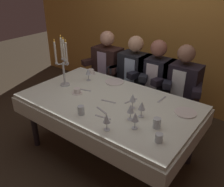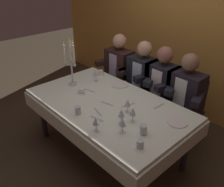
# 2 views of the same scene
# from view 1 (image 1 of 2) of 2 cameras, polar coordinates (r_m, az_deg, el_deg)

# --- Properties ---
(ground_plane) EXTENTS (12.00, 12.00, 0.00)m
(ground_plane) POSITION_cam_1_polar(r_m,az_deg,el_deg) (3.03, -0.77, -13.97)
(ground_plane) COLOR #403425
(back_wall) EXTENTS (6.00, 0.12, 2.70)m
(back_wall) POSITION_cam_1_polar(r_m,az_deg,el_deg) (3.79, 15.45, 16.43)
(back_wall) COLOR gold
(back_wall) RESTS_ON ground_plane
(dining_table) EXTENTS (1.94, 1.14, 0.74)m
(dining_table) POSITION_cam_1_polar(r_m,az_deg,el_deg) (2.66, -0.86, -3.82)
(dining_table) COLOR white
(dining_table) RESTS_ON ground_plane
(candelabra) EXTENTS (0.15, 0.17, 0.62)m
(candelabra) POSITION_cam_1_polar(r_m,az_deg,el_deg) (2.89, -11.59, 6.97)
(candelabra) COLOR silver
(candelabra) RESTS_ON dining_table
(dinner_plate_0) EXTENTS (0.22, 0.22, 0.01)m
(dinner_plate_0) POSITION_cam_1_polar(r_m,az_deg,el_deg) (2.47, 17.09, -4.38)
(dinner_plate_0) COLOR white
(dinner_plate_0) RESTS_ON dining_table
(dinner_plate_1) EXTENTS (0.24, 0.24, 0.01)m
(dinner_plate_1) POSITION_cam_1_polar(r_m,az_deg,el_deg) (3.02, 0.59, 2.82)
(dinner_plate_1) COLOR white
(dinner_plate_1) RESTS_ON dining_table
(wine_glass_0) EXTENTS (0.07, 0.07, 0.16)m
(wine_glass_0) POSITION_cam_1_polar(r_m,az_deg,el_deg) (3.05, -5.70, 5.13)
(wine_glass_0) COLOR silver
(wine_glass_0) RESTS_ON dining_table
(wine_glass_1) EXTENTS (0.07, 0.07, 0.16)m
(wine_glass_1) POSITION_cam_1_polar(r_m,az_deg,el_deg) (2.28, 7.10, -3.02)
(wine_glass_1) COLOR silver
(wine_glass_1) RESTS_ON dining_table
(wine_glass_2) EXTENTS (0.07, 0.07, 0.16)m
(wine_glass_2) POSITION_cam_1_polar(r_m,az_deg,el_deg) (2.22, 4.46, -3.68)
(wine_glass_2) COLOR silver
(wine_glass_2) RESTS_ON dining_table
(wine_glass_3) EXTENTS (0.07, 0.07, 0.16)m
(wine_glass_3) POSITION_cam_1_polar(r_m,az_deg,el_deg) (2.10, 5.56, -5.68)
(wine_glass_3) COLOR silver
(wine_glass_3) RESTS_ON dining_table
(wine_glass_4) EXTENTS (0.07, 0.07, 0.16)m
(wine_glass_4) POSITION_cam_1_polar(r_m,az_deg,el_deg) (2.07, -1.26, -6.02)
(wine_glass_4) COLOR silver
(wine_glass_4) RESTS_ON dining_table
(wine_glass_5) EXTENTS (0.07, 0.07, 0.16)m
(wine_glass_5) POSITION_cam_1_polar(r_m,az_deg,el_deg) (2.41, 4.96, -1.05)
(wine_glass_5) COLOR silver
(wine_glass_5) RESTS_ON dining_table
(water_tumbler_0) EXTENTS (0.06, 0.06, 0.08)m
(water_tumbler_0) POSITION_cam_1_polar(r_m,az_deg,el_deg) (2.02, 11.11, -10.32)
(water_tumbler_0) COLOR silver
(water_tumbler_0) RESTS_ON dining_table
(water_tumbler_1) EXTENTS (0.06, 0.06, 0.09)m
(water_tumbler_1) POSITION_cam_1_polar(r_m,az_deg,el_deg) (2.35, -7.40, -4.00)
(water_tumbler_1) COLOR silver
(water_tumbler_1) RESTS_ON dining_table
(water_tumbler_2) EXTENTS (0.07, 0.07, 0.09)m
(water_tumbler_2) POSITION_cam_1_polar(r_m,az_deg,el_deg) (2.18, 10.64, -6.94)
(water_tumbler_2) COLOR silver
(water_tumbler_2) RESTS_ON dining_table
(coffee_cup_0) EXTENTS (0.13, 0.12, 0.06)m
(coffee_cup_0) POSITION_cam_1_polar(r_m,az_deg,el_deg) (2.77, -8.29, 0.59)
(coffee_cup_0) COLOR white
(coffee_cup_0) RESTS_ON dining_table
(coffee_cup_1) EXTENTS (0.13, 0.12, 0.06)m
(coffee_cup_1) POSITION_cam_1_polar(r_m,az_deg,el_deg) (3.30, -5.02, 5.21)
(coffee_cup_1) COLOR white
(coffee_cup_1) RESTS_ON dining_table
(fork_0) EXTENTS (0.17, 0.05, 0.01)m
(fork_0) POSITION_cam_1_polar(r_m,az_deg,el_deg) (2.57, -0.85, -1.89)
(fork_0) COLOR #B7B7BC
(fork_0) RESTS_ON dining_table
(fork_1) EXTENTS (0.17, 0.06, 0.01)m
(fork_1) POSITION_cam_1_polar(r_m,az_deg,el_deg) (2.84, -6.61, 0.86)
(fork_1) COLOR #B7B7BC
(fork_1) RESTS_ON dining_table
(spoon_2) EXTENTS (0.02, 0.17, 0.01)m
(spoon_2) POSITION_cam_1_polar(r_m,az_deg,el_deg) (2.67, 11.80, -1.39)
(spoon_2) COLOR #B7B7BC
(spoon_2) RESTS_ON dining_table
(spoon_3) EXTENTS (0.17, 0.05, 0.01)m
(spoon_3) POSITION_cam_1_polar(r_m,az_deg,el_deg) (2.30, -2.19, -5.66)
(spoon_3) COLOR #B7B7BC
(spoon_3) RESTS_ON dining_table
(fork_4) EXTENTS (0.17, 0.07, 0.01)m
(fork_4) POSITION_cam_1_polar(r_m,az_deg,el_deg) (2.41, -2.48, -4.04)
(fork_4) COLOR #B7B7BC
(fork_4) RESTS_ON dining_table
(fork_5) EXTENTS (0.06, 0.17, 0.01)m
(fork_5) POSITION_cam_1_polar(r_m,az_deg,el_deg) (2.59, 4.53, -1.78)
(fork_5) COLOR #B7B7BC
(fork_5) RESTS_ON dining_table
(seated_diner_0) EXTENTS (0.63, 0.48, 1.24)m
(seated_diner_0) POSITION_cam_1_polar(r_m,az_deg,el_deg) (3.64, -1.03, 6.93)
(seated_diner_0) COLOR #272328
(seated_diner_0) RESTS_ON ground_plane
(seated_diner_1) EXTENTS (0.63, 0.48, 1.24)m
(seated_diner_1) POSITION_cam_1_polar(r_m,az_deg,el_deg) (3.38, 5.45, 5.19)
(seated_diner_1) COLOR #272328
(seated_diner_1) RESTS_ON ground_plane
(seated_diner_2) EXTENTS (0.63, 0.48, 1.24)m
(seated_diner_2) POSITION_cam_1_polar(r_m,az_deg,el_deg) (3.23, 10.52, 3.78)
(seated_diner_2) COLOR #272328
(seated_diner_2) RESTS_ON ground_plane
(seated_diner_3) EXTENTS (0.63, 0.48, 1.24)m
(seated_diner_3) POSITION_cam_1_polar(r_m,az_deg,el_deg) (3.10, 16.35, 2.11)
(seated_diner_3) COLOR #272328
(seated_diner_3) RESTS_ON ground_plane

